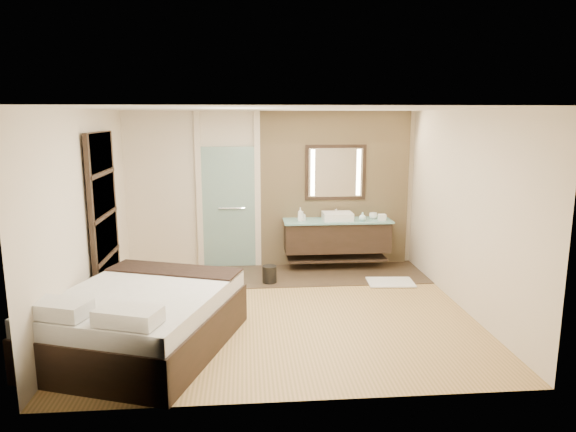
{
  "coord_description": "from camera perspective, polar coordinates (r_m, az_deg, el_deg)",
  "views": [
    {
      "loc": [
        -0.46,
        -6.58,
        2.61
      ],
      "look_at": [
        0.14,
        0.6,
        1.2
      ],
      "focal_mm": 32.0,
      "sensor_mm": 36.0,
      "label": 1
    }
  ],
  "objects": [
    {
      "name": "vanity",
      "position": [
        8.88,
        5.45,
        -2.21
      ],
      "size": [
        1.85,
        0.55,
        0.88
      ],
      "color": "black",
      "rests_on": "stone_wall"
    },
    {
      "name": "shoji_partition",
      "position": [
        7.58,
        -19.75,
        -0.25
      ],
      "size": [
        0.06,
        1.2,
        2.4
      ],
      "color": "black",
      "rests_on": "floor"
    },
    {
      "name": "bath_mat",
      "position": [
        8.36,
        11.32,
        -7.22
      ],
      "size": [
        0.75,
        0.55,
        0.02
      ],
      "primitive_type": "cube",
      "rotation": [
        0.0,
        0.0,
        -0.07
      ],
      "color": "silver",
      "rests_on": "floor"
    },
    {
      "name": "soap_bottle_b",
      "position": [
        8.69,
        1.66,
        0.01
      ],
      "size": [
        0.08,
        0.08,
        0.16
      ],
      "primitive_type": "imported",
      "rotation": [
        0.0,
        0.0,
        0.17
      ],
      "color": "#B2B2B2",
      "rests_on": "vanity"
    },
    {
      "name": "floor",
      "position": [
        7.1,
        -0.76,
        -10.53
      ],
      "size": [
        5.0,
        5.0,
        0.0
      ],
      "primitive_type": "plane",
      "color": "olive",
      "rests_on": "ground"
    },
    {
      "name": "bed",
      "position": [
        6.15,
        -15.92,
        -10.97
      ],
      "size": [
        2.37,
        2.64,
        0.84
      ],
      "rotation": [
        0.0,
        0.0,
        -0.33
      ],
      "color": "black",
      "rests_on": "floor"
    },
    {
      "name": "frosted_door",
      "position": [
        8.91,
        -6.6,
        1.51
      ],
      "size": [
        1.1,
        0.12,
        2.7
      ],
      "color": "silver",
      "rests_on": "floor"
    },
    {
      "name": "tissue_box",
      "position": [
        8.88,
        10.41,
        -0.14
      ],
      "size": [
        0.12,
        0.12,
        0.1
      ],
      "primitive_type": "cube",
      "rotation": [
        0.0,
        0.0,
        -0.02
      ],
      "color": "white",
      "rests_on": "vanity"
    },
    {
      "name": "stone_wall",
      "position": [
        9.02,
        5.21,
        2.98
      ],
      "size": [
        2.6,
        0.08,
        2.7
      ],
      "primitive_type": "cube",
      "color": "tan",
      "rests_on": "floor"
    },
    {
      "name": "waste_bin",
      "position": [
        8.19,
        -2.07,
        -6.51
      ],
      "size": [
        0.29,
        0.29,
        0.28
      ],
      "primitive_type": "cylinder",
      "rotation": [
        0.0,
        0.0,
        -0.36
      ],
      "color": "black",
      "rests_on": "floor"
    },
    {
      "name": "mirror_unit",
      "position": [
        8.93,
        5.31,
        4.84
      ],
      "size": [
        1.06,
        0.04,
        0.96
      ],
      "color": "black",
      "rests_on": "stone_wall"
    },
    {
      "name": "tile_strip",
      "position": [
        8.65,
        2.48,
        -6.47
      ],
      "size": [
        3.8,
        1.3,
        0.01
      ],
      "primitive_type": "cube",
      "color": "#3A2A1F",
      "rests_on": "floor"
    },
    {
      "name": "cup",
      "position": [
        8.96,
        9.45,
        0.03
      ],
      "size": [
        0.18,
        0.18,
        0.11
      ],
      "primitive_type": "imported",
      "rotation": [
        0.0,
        0.0,
        -0.41
      ],
      "color": "white",
      "rests_on": "vanity"
    },
    {
      "name": "soap_bottle_c",
      "position": [
        8.77,
        8.27,
        -0.05
      ],
      "size": [
        0.13,
        0.13,
        0.15
      ],
      "primitive_type": "imported",
      "rotation": [
        0.0,
        0.0,
        0.13
      ],
      "color": "#C2F4F3",
      "rests_on": "vanity"
    },
    {
      "name": "soap_bottle_a",
      "position": [
        8.64,
        1.38,
        0.18
      ],
      "size": [
        0.11,
        0.11,
        0.23
      ],
      "primitive_type": "imported",
      "rotation": [
        0.0,
        0.0,
        -0.21
      ],
      "color": "white",
      "rests_on": "vanity"
    }
  ]
}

